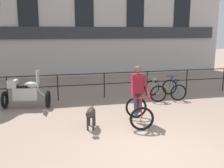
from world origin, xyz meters
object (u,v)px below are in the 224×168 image
(dog, at_px, (91,113))
(parked_bicycle_mid_left, at_px, (174,89))
(parked_motorcycle, at_px, (26,93))
(parked_bicycle_near_lamp, at_px, (155,90))
(cyclist_with_bike, at_px, (138,98))

(dog, height_order, parked_bicycle_mid_left, parked_bicycle_mid_left)
(parked_motorcycle, distance_m, parked_bicycle_mid_left, 5.84)
(parked_motorcycle, xyz_separation_m, parked_bicycle_near_lamp, (4.99, 0.10, -0.20))
(dog, relative_size, parked_bicycle_mid_left, 0.85)
(parked_motorcycle, xyz_separation_m, parked_bicycle_mid_left, (5.83, 0.10, -0.20))
(dog, bearing_deg, parked_bicycle_near_lamp, 56.92)
(dog, relative_size, parked_bicycle_near_lamp, 0.84)
(parked_bicycle_mid_left, bearing_deg, parked_bicycle_near_lamp, 7.04)
(dog, xyz_separation_m, parked_bicycle_near_lamp, (3.07, 2.68, -0.09))
(cyclist_with_bike, height_order, parked_motorcycle, cyclist_with_bike)
(dog, distance_m, parked_bicycle_near_lamp, 4.07)
(dog, bearing_deg, cyclist_with_bike, 23.35)
(parked_motorcycle, bearing_deg, dog, -134.15)
(parked_bicycle_near_lamp, bearing_deg, parked_bicycle_mid_left, -171.57)
(parked_bicycle_near_lamp, bearing_deg, cyclist_with_bike, 65.70)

